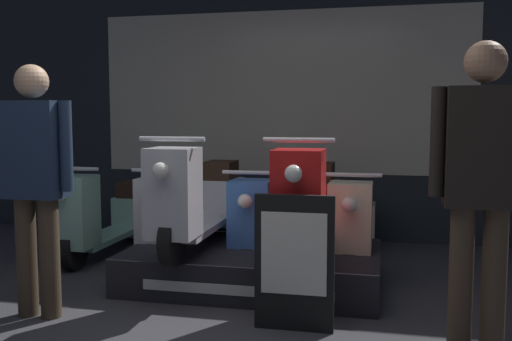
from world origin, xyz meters
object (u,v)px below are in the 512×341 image
scooter_display_right (310,205)px  person_right_browsing (481,176)px  scooter_backrow_3 (354,227)px  person_left_browsing (35,174)px  scooter_backrow_1 (184,220)px  scooter_backrow_2 (266,223)px  scooter_display_left (200,201)px  scooter_backrow_0 (107,216)px  price_sign_board (294,262)px

scooter_display_right → person_right_browsing: 1.46m
scooter_backrow_3 → person_left_browsing: person_left_browsing is taller
person_left_browsing → person_right_browsing: size_ratio=0.96×
scooter_backrow_1 → person_left_browsing: 1.80m
scooter_backrow_2 → person_right_browsing: person_right_browsing is taller
scooter_backrow_3 → person_right_browsing: 1.93m
scooter_display_left → scooter_backrow_1: size_ratio=1.00×
scooter_display_left → scooter_display_right: bearing=0.0°
scooter_backrow_0 → scooter_backrow_2: (1.54, 0.00, 0.00)m
scooter_display_left → person_right_browsing: person_right_browsing is taller
scooter_backrow_0 → price_sign_board: 2.55m
price_sign_board → scooter_display_right: bearing=91.1°
scooter_display_left → scooter_backrow_3: 1.38m
scooter_backrow_2 → scooter_backrow_0: bearing=180.0°
scooter_backrow_1 → scooter_backrow_2: size_ratio=1.00×
scooter_backrow_3 → scooter_backrow_0: bearing=180.0°
scooter_backrow_0 → price_sign_board: scooter_backrow_0 is taller
scooter_backrow_0 → scooter_backrow_3: same height
scooter_backrow_1 → person_left_browsing: person_left_browsing is taller
scooter_backrow_2 → scooter_backrow_3: 0.77m
scooter_backrow_3 → person_left_browsing: size_ratio=1.01×
scooter_backrow_0 → price_sign_board: bearing=-37.3°
scooter_backrow_2 → person_right_browsing: bearing=-47.6°
scooter_backrow_3 → person_left_browsing: (-1.94, -1.66, 0.58)m
scooter_backrow_2 → person_left_browsing: person_left_browsing is taller
scooter_display_left → scooter_display_right: size_ratio=1.00×
scooter_backrow_1 → person_right_browsing: (2.29, -1.66, 0.63)m
scooter_display_left → price_sign_board: scooter_display_left is taller
person_left_browsing → scooter_backrow_0: bearing=102.5°
scooter_backrow_1 → person_left_browsing: bearing=-103.6°
scooter_backrow_0 → price_sign_board: size_ratio=1.96×
scooter_display_right → scooter_backrow_1: bearing=150.9°
scooter_display_right → scooter_display_left: bearing=180.0°
scooter_backrow_0 → person_right_browsing: 3.53m
person_right_browsing → price_sign_board: person_right_browsing is taller
person_left_browsing → price_sign_board: size_ratio=1.95×
person_left_browsing → person_right_browsing: person_right_browsing is taller
scooter_display_left → scooter_backrow_3: (1.15, 0.69, -0.29)m
person_left_browsing → person_right_browsing: bearing=-0.0°
scooter_display_left → person_left_browsing: bearing=-129.1°
scooter_display_right → person_right_browsing: bearing=-42.8°
scooter_backrow_1 → scooter_display_right: bearing=-29.1°
scooter_display_right → scooter_backrow_3: (0.29, 0.69, -0.29)m
scooter_display_left → scooter_backrow_1: 0.84m
scooter_backrow_2 → person_right_browsing: size_ratio=0.96×
person_left_browsing → scooter_display_left: bearing=50.9°
person_left_browsing → person_right_browsing: (2.69, -0.00, 0.05)m
person_right_browsing → person_left_browsing: bearing=180.0°
scooter_backrow_2 → person_right_browsing: (1.52, -1.66, 0.63)m
scooter_display_left → price_sign_board: 1.24m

